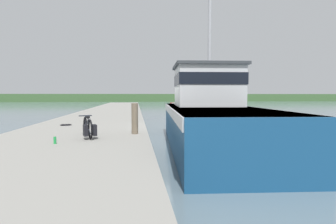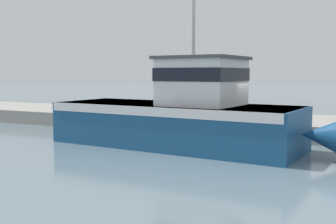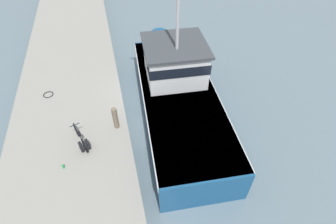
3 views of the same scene
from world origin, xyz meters
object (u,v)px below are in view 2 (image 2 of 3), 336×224
object	(u,v)px
bicycle_touring	(191,109)
mooring_post	(191,107)
water_bottle_by_bike	(179,111)
fishing_boat_main	(186,115)

from	to	relation	value
bicycle_touring	mooring_post	distance (m)	1.71
water_bottle_by_bike	mooring_post	bearing A→B (deg)	36.61
bicycle_touring	water_bottle_by_bike	size ratio (longest dim) A/B	7.76
fishing_boat_main	water_bottle_by_bike	distance (m)	6.22
bicycle_touring	fishing_boat_main	bearing A→B (deg)	2.79
fishing_boat_main	water_bottle_by_bike	bearing A→B (deg)	-148.06
bicycle_touring	mooring_post	size ratio (longest dim) A/B	1.44
mooring_post	water_bottle_by_bike	xyz separation A→B (m)	(-2.31, -1.72, -0.46)
fishing_boat_main	mooring_post	size ratio (longest dim) A/B	10.45
fishing_boat_main	water_bottle_by_bike	world-z (taller)	fishing_boat_main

